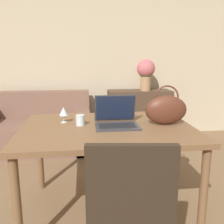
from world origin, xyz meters
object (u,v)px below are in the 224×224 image
(drinking_glass, at_px, (80,120))
(handbag, at_px, (166,109))
(chair, at_px, (129,216))
(laptop, at_px, (116,118))
(couch, at_px, (38,130))
(flower_vase, at_px, (146,72))
(wine_glass, at_px, (63,112))

(drinking_glass, relative_size, handbag, 0.25)
(chair, bearing_deg, laptop, 93.50)
(couch, xyz_separation_m, flower_vase, (1.68, 0.22, 0.83))
(handbag, bearing_deg, laptop, 176.96)
(couch, xyz_separation_m, wine_glass, (0.51, -1.53, 0.59))
(handbag, height_order, flower_vase, flower_vase)
(chair, height_order, laptop, laptop)
(drinking_glass, bearing_deg, flower_vase, 60.90)
(flower_vase, bearing_deg, couch, -172.64)
(laptop, relative_size, flower_vase, 0.72)
(couch, distance_m, handbag, 2.26)
(couch, distance_m, wine_glass, 1.71)
(laptop, distance_m, flower_vase, 2.03)
(handbag, bearing_deg, couch, 129.24)
(couch, bearing_deg, laptop, -60.15)
(chair, bearing_deg, flower_vase, 81.16)
(chair, height_order, couch, chair)
(chair, bearing_deg, drinking_glass, 112.14)
(laptop, height_order, flower_vase, flower_vase)
(laptop, bearing_deg, couch, 119.85)
(couch, bearing_deg, drinking_glass, -68.22)
(chair, xyz_separation_m, handbag, (0.47, 0.86, 0.38))
(wine_glass, height_order, flower_vase, flower_vase)
(couch, height_order, handbag, handbag)
(drinking_glass, distance_m, wine_glass, 0.19)
(laptop, distance_m, handbag, 0.43)
(laptop, bearing_deg, handbag, -3.04)
(flower_vase, bearing_deg, chair, -105.76)
(wine_glass, xyz_separation_m, flower_vase, (1.17, 1.74, 0.24))
(laptop, bearing_deg, wine_glass, 163.12)
(chair, relative_size, wine_glass, 7.02)
(drinking_glass, xyz_separation_m, wine_glass, (-0.14, 0.10, 0.05))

